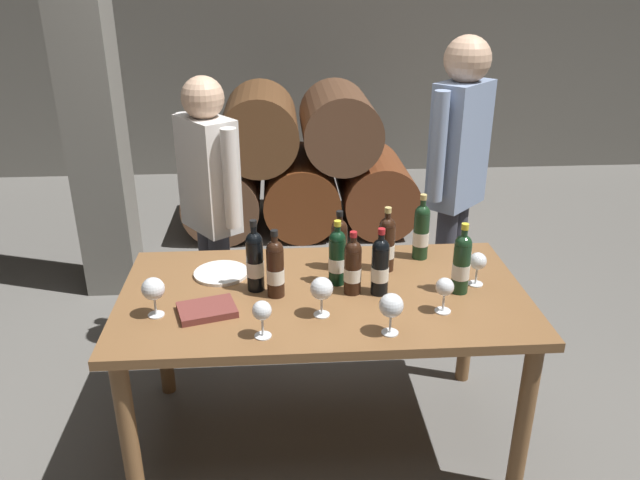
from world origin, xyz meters
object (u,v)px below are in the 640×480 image
object	(u,v)px
wine_bottle_0	(255,260)
tasting_notebook	(207,310)
wine_bottle_8	(380,266)
wine_glass_2	(153,290)
wine_bottle_6	(339,244)
wine_bottle_2	(462,263)
taster_seated_left	(210,200)
wine_bottle_5	(353,266)
wine_bottle_1	(337,256)
wine_glass_0	(391,306)
wine_glass_3	(322,289)
serving_plate	(221,273)
sommelier_presenting	(457,170)
wine_glass_1	(445,288)
wine_glass_5	(262,312)
wine_bottle_7	(387,243)
wine_glass_4	(478,262)
wine_bottle_4	(275,268)
wine_bottle_3	(421,231)
dining_table	(323,311)

from	to	relation	value
wine_bottle_0	tasting_notebook	size ratio (longest dim) A/B	1.43
wine_bottle_0	wine_bottle_8	world-z (taller)	wine_bottle_0
wine_bottle_8	wine_glass_2	xyz separation A→B (m)	(-0.90, -0.12, -0.01)
wine_bottle_0	wine_bottle_6	distance (m)	0.41
wine_bottle_2	taster_seated_left	world-z (taller)	taster_seated_left
wine_bottle_5	wine_glass_2	world-z (taller)	wine_bottle_5
wine_bottle_0	wine_bottle_1	bearing A→B (deg)	5.60
wine_glass_0	taster_seated_left	size ratio (longest dim) A/B	0.11
wine_glass_3	tasting_notebook	distance (m)	0.46
serving_plate	taster_seated_left	world-z (taller)	taster_seated_left
wine_glass_0	taster_seated_left	distance (m)	1.30
wine_bottle_8	sommelier_presenting	world-z (taller)	sommelier_presenting
wine_glass_1	wine_glass_5	world-z (taller)	same
wine_bottle_7	wine_glass_4	xyz separation A→B (m)	(0.36, -0.17, -0.02)
wine_bottle_0	wine_bottle_2	distance (m)	0.85
wine_glass_2	serving_plate	world-z (taller)	wine_glass_2
wine_bottle_6	wine_glass_2	distance (m)	0.84
wine_glass_2	tasting_notebook	size ratio (longest dim) A/B	0.74
wine_bottle_4	wine_bottle_3	bearing A→B (deg)	25.50
sommelier_presenting	wine_bottle_6	bearing A→B (deg)	-141.35
wine_bottle_6	wine_bottle_7	world-z (taller)	wine_bottle_7
wine_glass_0	taster_seated_left	xyz separation A→B (m)	(-0.75, 1.06, 0.05)
wine_bottle_6	wine_bottle_1	bearing A→B (deg)	-99.05
wine_bottle_6	wine_bottle_8	distance (m)	0.28
wine_bottle_6	wine_glass_0	size ratio (longest dim) A/B	1.68
wine_bottle_4	serving_plate	world-z (taller)	wine_bottle_4
wine_glass_3	wine_glass_1	bearing A→B (deg)	-0.61
wine_bottle_2	wine_glass_2	world-z (taller)	wine_bottle_2
wine_bottle_4	wine_bottle_6	world-z (taller)	wine_bottle_4
wine_bottle_1	wine_bottle_2	distance (m)	0.52
wine_glass_1	serving_plate	bearing A→B (deg)	156.86
wine_bottle_3	wine_glass_3	distance (m)	0.70
wine_bottle_1	wine_bottle_3	size ratio (longest dim) A/B	0.92
wine_bottle_6	wine_bottle_8	size ratio (longest dim) A/B	0.95
wine_bottle_6	wine_bottle_8	bearing A→B (deg)	-59.21
wine_bottle_4	wine_glass_1	size ratio (longest dim) A/B	1.99
wine_bottle_6	wine_glass_3	xyz separation A→B (m)	(-0.11, -0.41, -0.01)
wine_bottle_0	wine_bottle_8	bearing A→B (deg)	-7.66
wine_bottle_3	wine_glass_2	world-z (taller)	wine_bottle_3
wine_bottle_5	wine_glass_4	bearing A→B (deg)	3.67
wine_glass_5	serving_plate	size ratio (longest dim) A/B	0.61
wine_bottle_0	wine_bottle_8	xyz separation A→B (m)	(0.51, -0.07, -0.01)
wine_bottle_3	taster_seated_left	xyz separation A→B (m)	(-1.00, 0.41, 0.03)
wine_bottle_5	wine_bottle_6	world-z (taller)	same
dining_table	wine_bottle_7	bearing A→B (deg)	32.93
wine_bottle_6	serving_plate	world-z (taller)	wine_bottle_6
wine_glass_3	sommelier_presenting	xyz separation A→B (m)	(0.77, 0.94, 0.17)
dining_table	wine_bottle_7	world-z (taller)	wine_bottle_7
wine_glass_3	tasting_notebook	size ratio (longest dim) A/B	0.74
wine_bottle_0	wine_bottle_5	distance (m)	0.41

